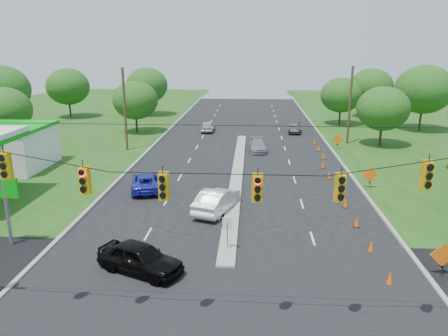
{
  "coord_description": "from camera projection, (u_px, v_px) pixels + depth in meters",
  "views": [
    {
      "loc": [
        1.26,
        -16.27,
        11.1
      ],
      "look_at": [
        -0.67,
        13.4,
        2.8
      ],
      "focal_mm": 35.0,
      "sensor_mm": 36.0,
      "label": 1
    }
  ],
  "objects": [
    {
      "name": "tree_2",
      "position": [
        4.0,
        110.0,
        47.99
      ],
      "size": [
        5.88,
        5.88,
        6.86
      ],
      "color": "black",
      "rests_on": "ground"
    },
    {
      "name": "ground",
      "position": [
        219.0,
        315.0,
        18.7
      ],
      "size": [
        160.0,
        160.0,
        0.0
      ],
      "primitive_type": "plane",
      "color": "black",
      "rests_on": "ground"
    },
    {
      "name": "utility_pole_far_right",
      "position": [
        350.0,
        106.0,
        50.35
      ],
      "size": [
        0.28,
        0.28,
        9.0
      ],
      "primitive_type": "cylinder",
      "color": "#422D1C",
      "rests_on": "ground"
    },
    {
      "name": "tree_12",
      "position": [
        341.0,
        95.0,
        62.79
      ],
      "size": [
        5.88,
        5.88,
        6.86
      ],
      "color": "black",
      "rests_on": "ground"
    },
    {
      "name": "tree_4",
      "position": [
        68.0,
        87.0,
        69.09
      ],
      "size": [
        6.72,
        6.72,
        7.84
      ],
      "color": "black",
      "rests_on": "ground"
    },
    {
      "name": "cone_7",
      "position": [
        324.0,
        156.0,
        44.5
      ],
      "size": [
        0.32,
        0.32,
        0.7
      ],
      "primitive_type": "cone",
      "color": "#EF5A00",
      "rests_on": "ground"
    },
    {
      "name": "tree_10",
      "position": [
        424.0,
        89.0,
        57.99
      ],
      "size": [
        7.56,
        7.56,
        8.82
      ],
      "color": "black",
      "rests_on": "ground"
    },
    {
      "name": "tree_9",
      "position": [
        383.0,
        109.0,
        49.21
      ],
      "size": [
        5.88,
        5.88,
        6.86
      ],
      "color": "black",
      "rests_on": "ground"
    },
    {
      "name": "work_sign_1",
      "position": [
        370.0,
        176.0,
        35.03
      ],
      "size": [
        1.27,
        0.58,
        1.37
      ],
      "color": "black",
      "rests_on": "ground"
    },
    {
      "name": "curb_right",
      "position": [
        334.0,
        153.0,
        46.9
      ],
      "size": [
        0.25,
        110.0,
        0.16
      ],
      "primitive_type": "cube",
      "color": "gray",
      "rests_on": "ground"
    },
    {
      "name": "tree_3",
      "position": [
        1.0,
        90.0,
        57.64
      ],
      "size": [
        7.56,
        7.56,
        8.82
      ],
      "color": "black",
      "rests_on": "ground"
    },
    {
      "name": "cone_8",
      "position": [
        319.0,
        148.0,
        47.86
      ],
      "size": [
        0.32,
        0.32,
        0.7
      ],
      "primitive_type": "cone",
      "color": "#EF5A00",
      "rests_on": "ground"
    },
    {
      "name": "tree_6",
      "position": [
        147.0,
        85.0,
        71.23
      ],
      "size": [
        6.72,
        6.72,
        7.84
      ],
      "color": "black",
      "rests_on": "ground"
    },
    {
      "name": "cross_street",
      "position": [
        219.0,
        315.0,
        18.7
      ],
      "size": [
        160.0,
        14.0,
        0.02
      ],
      "primitive_type": "cube",
      "color": "black",
      "rests_on": "ground"
    },
    {
      "name": "black_sedan",
      "position": [
        140.0,
        258.0,
        22.04
      ],
      "size": [
        4.96,
        3.58,
        1.57
      ],
      "primitive_type": "imported",
      "rotation": [
        0.0,
        0.0,
        1.15
      ],
      "color": "black",
      "rests_on": "ground"
    },
    {
      "name": "cone_3",
      "position": [
        346.0,
        203.0,
        31.08
      ],
      "size": [
        0.32,
        0.32,
        0.7
      ],
      "primitive_type": "cone",
      "color": "#EF5A00",
      "rests_on": "ground"
    },
    {
      "name": "utility_pole_far_left",
      "position": [
        125.0,
        110.0,
        47.1
      ],
      "size": [
        0.28,
        0.28,
        9.0
      ],
      "primitive_type": "cylinder",
      "color": "#422D1C",
      "rests_on": "ground"
    },
    {
      "name": "silver_car_oncoming",
      "position": [
        208.0,
        126.0,
        58.78
      ],
      "size": [
        1.78,
        4.21,
        1.42
      ],
      "primitive_type": "imported",
      "rotation": [
        0.0,
        0.0,
        3.12
      ],
      "color": "#B7B7B7",
      "rests_on": "ground"
    },
    {
      "name": "white_sedan",
      "position": [
        217.0,
        200.0,
        30.23
      ],
      "size": [
        3.18,
        5.21,
        1.62
      ],
      "primitive_type": "imported",
      "rotation": [
        0.0,
        0.0,
        2.82
      ],
      "color": "silver",
      "rests_on": "ground"
    },
    {
      "name": "cone_0",
      "position": [
        390.0,
        278.0,
        20.99
      ],
      "size": [
        0.32,
        0.32,
        0.7
      ],
      "primitive_type": "cone",
      "color": "#EF5A00",
      "rests_on": "ground"
    },
    {
      "name": "silver_car_far",
      "position": [
        258.0,
        145.0,
        47.86
      ],
      "size": [
        2.05,
        4.48,
        1.27
      ],
      "primitive_type": "imported",
      "rotation": [
        0.0,
        0.0,
        0.06
      ],
      "color": "gray",
      "rests_on": "ground"
    },
    {
      "name": "curb_left",
      "position": [
        149.0,
        151.0,
        48.16
      ],
      "size": [
        0.25,
        110.0,
        0.16
      ],
      "primitive_type": "cube",
      "color": "gray",
      "rests_on": "ground"
    },
    {
      "name": "cone_4",
      "position": [
        337.0,
        188.0,
        34.44
      ],
      "size": [
        0.32,
        0.32,
        0.7
      ],
      "primitive_type": "cone",
      "color": "#EF5A00",
      "rests_on": "ground"
    },
    {
      "name": "work_sign_2",
      "position": [
        338.0,
        140.0,
        48.48
      ],
      "size": [
        1.27,
        0.58,
        1.37
      ],
      "color": "black",
      "rests_on": "ground"
    },
    {
      "name": "tree_11",
      "position": [
        371.0,
        87.0,
        68.98
      ],
      "size": [
        6.72,
        6.72,
        7.84
      ],
      "color": "black",
      "rests_on": "ground"
    },
    {
      "name": "cone_5",
      "position": [
        329.0,
        175.0,
        37.81
      ],
      "size": [
        0.32,
        0.32,
        0.7
      ],
      "primitive_type": "cone",
      "color": "#EF5A00",
      "rests_on": "ground"
    },
    {
      "name": "cone_9",
      "position": [
        314.0,
        141.0,
        51.22
      ],
      "size": [
        0.32,
        0.32,
        0.7
      ],
      "primitive_type": "cone",
      "color": "#EF5A00",
      "rests_on": "ground"
    },
    {
      "name": "cone_6",
      "position": [
        323.0,
        164.0,
        41.17
      ],
      "size": [
        0.32,
        0.32,
        0.7
      ],
      "primitive_type": "cone",
      "color": "#EF5A00",
      "rests_on": "ground"
    },
    {
      "name": "tree_5",
      "position": [
        135.0,
        100.0,
        56.85
      ],
      "size": [
        5.88,
        5.88,
        6.86
      ],
      "color": "black",
      "rests_on": "ground"
    },
    {
      "name": "work_sign_0",
      "position": [
        443.0,
        256.0,
        21.57
      ],
      "size": [
        1.27,
        0.58,
        1.37
      ],
      "color": "black",
      "rests_on": "ground"
    },
    {
      "name": "median_sign",
      "position": [
        227.0,
        227.0,
        24.07
      ],
      "size": [
        0.55,
        0.06,
        2.05
      ],
      "color": "gray",
      "rests_on": "ground"
    },
    {
      "name": "cone_1",
      "position": [
        371.0,
        246.0,
        24.35
      ],
      "size": [
        0.32,
        0.32,
        0.7
      ],
      "primitive_type": "cone",
      "color": "#EF5A00",
      "rests_on": "ground"
    },
    {
      "name": "median",
      "position": [
        237.0,
        175.0,
        38.88
      ],
      "size": [
        1.0,
        34.0,
        0.18
      ],
      "primitive_type": "cube",
      "color": "gray",
      "rests_on": "ground"
    },
    {
      "name": "blue_pickup",
      "position": [
        146.0,
        182.0,
        34.78
      ],
      "size": [
        3.34,
        5.29,
        1.36
      ],
      "primitive_type": "imported",
      "rotation": [
        0.0,
        0.0,
        3.38
      ],
      "color": "#2025A9",
      "rests_on": "ground"
    },
    {
      "name": "dark_car_receding",
      "position": [
        294.0,
        127.0,
        58.18
      ],
      "size": [
        1.86,
        4.49,
        1.44
      ],
      "primitive_type": "imported",
      "rotation": [
        0.0,
        0.0,
        -0.08
      ],
      "color": "black",
      "rests_on": "ground"
    },
    {
      "name": "cone_2",
      "position": [
        357.0,
        222.0,
        27.71
      ],
      "size": [
        0.32,
        0.32,
        0.7
      ],
      "primitive_type": "cone",
      "color": "#EF5A00",
      "rests_on": "ground"
    },
    {
      "name": "signal_span",
      "position": [
        216.0,
        215.0,
        16.4
      ],
      "size": [
        25.6,
        0.32,
        9.0
      ],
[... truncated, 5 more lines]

